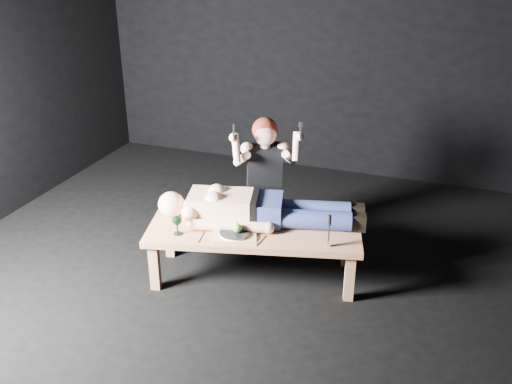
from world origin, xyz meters
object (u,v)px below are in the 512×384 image
table (254,252)px  kneeling_woman (264,177)px  serving_tray (234,236)px  goblet (177,225)px  carving_knife (329,231)px  lying_man (262,206)px

table → kneeling_woman: bearing=88.0°
serving_tray → goblet: size_ratio=2.14×
table → goblet: goblet is taller
kneeling_woman → goblet: 1.01m
goblet → carving_knife: size_ratio=0.60×
goblet → serving_tray: bearing=14.4°
serving_tray → table: bearing=62.5°
kneeling_woman → carving_knife: size_ratio=4.67×
goblet → carving_knife: carving_knife is taller
serving_tray → carving_knife: 0.74m
table → carving_knife: (0.63, -0.08, 0.36)m
lying_man → goblet: (-0.55, -0.44, -0.06)m
lying_man → serving_tray: size_ratio=5.27×
kneeling_woman → carving_knife: 1.04m
serving_tray → goblet: bearing=-165.6°
table → lying_man: bearing=67.6°
carving_knife → serving_tray: bearing=174.2°
goblet → table: bearing=29.0°
table → carving_knife: carving_knife is taller
lying_man → carving_knife: bearing=-34.1°
table → goblet: bearing=-165.2°
serving_tray → goblet: (-0.44, -0.11, 0.07)m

